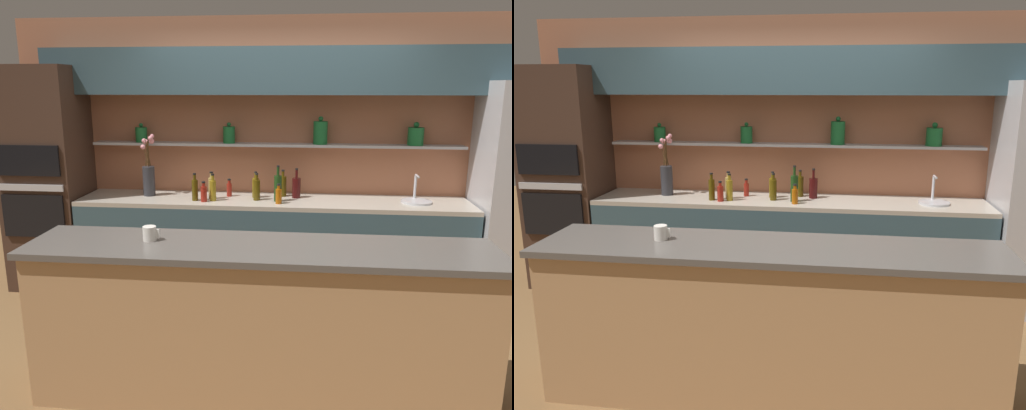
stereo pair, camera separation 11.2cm
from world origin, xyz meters
TOP-DOWN VIEW (x-y plane):
  - ground_plane at (0.00, 0.00)m, footprint 12.00×12.00m
  - back_wall_unit at (0.00, 1.53)m, footprint 5.20×0.44m
  - back_counter_unit at (-0.05, 1.24)m, footprint 3.65×0.62m
  - island_counter at (0.00, -0.46)m, footprint 2.86×0.61m
  - oven_tower at (-2.25, 1.24)m, footprint 0.71×0.64m
  - flower_vase at (-1.25, 1.29)m, footprint 0.13×0.16m
  - sink_fixture at (1.27, 1.25)m, footprint 0.28×0.28m
  - bottle_wine_0 at (0.18, 1.33)m, footprint 0.08×0.08m
  - bottle_sauce_1 at (0.02, 1.07)m, footprint 0.06×0.06m
  - bottle_oil_2 at (-0.21, 1.30)m, footprint 0.07×0.07m
  - bottle_oil_3 at (-0.19, 1.19)m, footprint 0.06×0.06m
  - bottle_spirit_4 at (-0.62, 1.20)m, footprint 0.06×0.06m
  - bottle_wine_5 at (0.01, 1.17)m, footprint 0.07×0.07m
  - bottle_sauce_6 at (-0.47, 1.33)m, footprint 0.05×0.05m
  - bottle_sauce_7 at (-0.67, 1.08)m, footprint 0.06×0.06m
  - bottle_oil_8 at (-0.59, 1.13)m, footprint 0.06×0.06m
  - bottle_oil_9 at (-0.76, 1.12)m, footprint 0.06×0.06m
  - bottle_oil_10 at (0.05, 1.39)m, footprint 0.07×0.07m
  - coffee_mug at (-0.69, -0.43)m, footprint 0.10×0.08m

SIDE VIEW (x-z plane):
  - ground_plane at x=0.00m, z-range 0.00..0.00m
  - back_counter_unit at x=-0.05m, z-range 0.00..0.92m
  - island_counter at x=0.00m, z-range 0.00..1.02m
  - sink_fixture at x=1.27m, z-range 0.82..1.07m
  - bottle_sauce_6 at x=-0.47m, z-range 0.91..1.08m
  - bottle_sauce_1 at x=0.02m, z-range 0.90..1.09m
  - bottle_sauce_7 at x=-0.67m, z-range 0.90..1.09m
  - bottle_oil_2 at x=-0.21m, z-range 0.90..1.15m
  - bottle_wine_0 at x=0.18m, z-range 0.88..1.16m
  - bottle_oil_3 at x=-0.19m, z-range 0.90..1.15m
  - bottle_oil_8 at x=-0.59m, z-range 0.90..1.15m
  - bottle_oil_10 at x=0.05m, z-range 0.89..1.15m
  - bottle_oil_9 at x=-0.76m, z-range 0.90..1.15m
  - bottle_spirit_4 at x=-0.62m, z-range 0.90..1.16m
  - bottle_wine_5 at x=0.01m, z-range 0.88..1.22m
  - coffee_mug at x=-0.69m, z-range 1.02..1.11m
  - oven_tower at x=-2.25m, z-range 0.00..2.14m
  - flower_vase at x=-1.25m, z-range 0.82..1.41m
  - back_wall_unit at x=0.00m, z-range 0.25..2.85m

